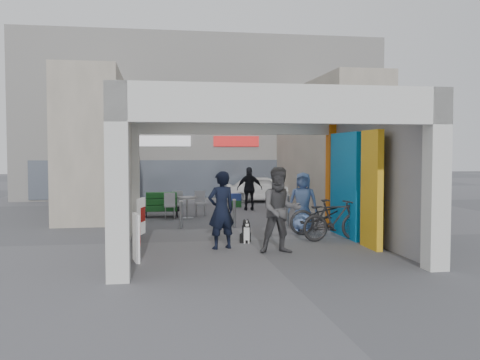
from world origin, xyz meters
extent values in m
plane|color=#59595E|center=(0.00, 0.00, 0.00)|extent=(90.00, 90.00, 0.00)
cube|color=silver|center=(-3.00, -4.00, 1.75)|extent=(0.40, 0.40, 3.50)
cube|color=silver|center=(-3.00, 2.00, 1.75)|extent=(0.40, 0.40, 3.50)
cube|color=silver|center=(3.00, -4.00, 1.75)|extent=(0.40, 0.40, 3.50)
cube|color=orange|center=(3.00, 2.00, 1.75)|extent=(0.40, 0.40, 3.50)
plane|color=silver|center=(-3.00, -1.00, 1.75)|extent=(0.00, 6.40, 6.40)
plane|color=#939398|center=(3.00, -1.00, 1.75)|extent=(0.00, 6.40, 6.40)
cube|color=#0B77BC|center=(2.70, 0.20, 1.40)|extent=(0.15, 2.00, 2.80)
cube|color=yellow|center=(2.70, -1.60, 1.40)|extent=(0.15, 1.00, 2.80)
plane|color=beige|center=(0.00, -1.00, 3.50)|extent=(6.40, 6.40, 0.00)
cube|color=silver|center=(0.00, 2.05, 3.15)|extent=(6.40, 0.30, 0.70)
cube|color=silver|center=(0.00, -4.05, 3.15)|extent=(6.40, 0.30, 0.70)
cube|color=silver|center=(0.00, 2.22, 3.10)|extent=(4.20, 0.05, 0.55)
cube|color=white|center=(0.00, 14.00, 4.00)|extent=(18.00, 4.00, 8.00)
cube|color=#515966|center=(0.00, 11.95, 1.00)|extent=(16.20, 0.06, 1.80)
cube|color=white|center=(-2.00, 11.96, 2.80)|extent=(2.60, 0.06, 0.50)
cube|color=red|center=(1.50, 11.96, 2.80)|extent=(2.20, 0.06, 0.50)
cube|color=#B8AB98|center=(-4.50, 7.50, 2.50)|extent=(2.00, 9.00, 5.00)
cube|color=#B8AB98|center=(4.50, 7.50, 2.50)|extent=(2.00, 9.00, 5.00)
cylinder|color=#95999E|center=(-1.61, 2.37, 0.41)|extent=(0.09, 0.09, 0.82)
cylinder|color=#95999E|center=(-0.01, 2.32, 0.42)|extent=(0.09, 0.09, 0.85)
cylinder|color=#95999E|center=(1.64, 2.29, 0.48)|extent=(0.09, 0.09, 0.96)
cube|color=silver|center=(-2.75, -2.31, 0.50)|extent=(0.17, 0.56, 1.00)
cube|color=red|center=(-2.71, -2.31, 0.55)|extent=(0.10, 0.39, 0.40)
cube|color=silver|center=(-2.75, 1.46, 0.50)|extent=(0.22, 0.55, 1.00)
cube|color=red|center=(-2.71, 1.46, 0.55)|extent=(0.14, 0.38, 0.40)
cylinder|color=#9C9CA1|center=(-1.28, 4.87, 0.36)|extent=(0.06, 0.06, 0.72)
cylinder|color=#9C9CA1|center=(-1.28, 4.87, 0.01)|extent=(0.44, 0.44, 0.02)
cylinder|color=#9C9CA1|center=(-1.28, 4.87, 0.72)|extent=(0.70, 0.70, 0.05)
cube|color=#9C9CA1|center=(-1.88, 4.67, 0.22)|extent=(0.38, 0.38, 0.45)
cube|color=#9C9CA1|center=(-1.88, 4.85, 0.67)|extent=(0.38, 0.05, 0.45)
cube|color=#9C9CA1|center=(-0.79, 5.37, 0.22)|extent=(0.38, 0.38, 0.45)
cube|color=#9C9CA1|center=(-0.79, 5.54, 0.67)|extent=(0.38, 0.05, 0.45)
cube|color=#9C9CA1|center=(-1.58, 5.47, 0.22)|extent=(0.38, 0.38, 0.45)
cube|color=#9C9CA1|center=(-1.58, 5.64, 0.67)|extent=(0.38, 0.05, 0.45)
cube|color=black|center=(-2.15, 5.39, 0.16)|extent=(1.29, 0.65, 0.32)
cube|color=#185622|center=(-2.15, 5.23, 0.32)|extent=(1.08, 0.38, 0.19)
cube|color=#185622|center=(-2.15, 5.39, 0.54)|extent=(1.08, 0.38, 0.19)
cube|color=#185622|center=(-2.15, 5.55, 0.75)|extent=(1.08, 0.38, 0.19)
cube|color=#185622|center=(0.89, 8.29, 0.14)|extent=(0.51, 0.43, 0.28)
cube|color=#294199|center=(0.89, 8.29, 0.42)|extent=(0.51, 0.43, 0.28)
cube|color=black|center=(-0.11, -0.32, 0.11)|extent=(0.23, 0.30, 0.23)
cube|color=black|center=(-0.11, -0.45, 0.28)|extent=(0.18, 0.15, 0.34)
cube|color=white|center=(-0.11, -0.53, 0.25)|extent=(0.14, 0.03, 0.32)
cylinder|color=white|center=(-0.16, -0.51, 0.13)|extent=(0.04, 0.04, 0.26)
cylinder|color=white|center=(-0.06, -0.51, 0.13)|extent=(0.04, 0.04, 0.26)
sphere|color=black|center=(-0.11, -0.46, 0.49)|extent=(0.18, 0.18, 0.18)
cube|color=white|center=(-0.11, -0.56, 0.47)|extent=(0.08, 0.11, 0.06)
cone|color=black|center=(-0.16, -0.43, 0.58)|extent=(0.07, 0.07, 0.08)
cone|color=black|center=(-0.06, -0.43, 0.58)|extent=(0.07, 0.07, 0.08)
imported|color=black|center=(-0.82, -1.12, 0.92)|extent=(0.77, 0.63, 1.83)
imported|color=#444447|center=(0.43, -1.84, 0.97)|extent=(0.96, 0.76, 1.94)
imported|color=#617FBD|center=(1.83, 1.27, 0.85)|extent=(0.96, 0.78, 1.70)
imported|color=black|center=(1.29, 7.02, 0.85)|extent=(1.03, 0.50, 1.70)
imported|color=black|center=(2.30, 0.60, 0.54)|extent=(2.07, 0.76, 1.08)
imported|color=black|center=(2.20, -0.42, 0.54)|extent=(1.85, 0.78, 1.08)
imported|color=white|center=(2.54, 10.40, 0.61)|extent=(3.69, 1.76, 1.22)
camera|label=1|loc=(-2.33, -13.54, 2.28)|focal=40.00mm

